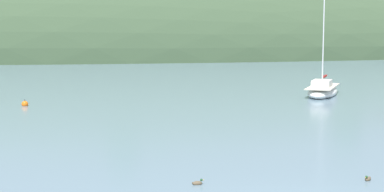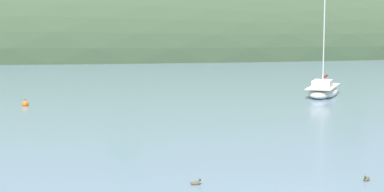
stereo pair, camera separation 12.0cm
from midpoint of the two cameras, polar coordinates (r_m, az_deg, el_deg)
name	(u,v)px [view 2 (the right image)]	position (r m, az deg, el deg)	size (l,w,h in m)	color
far_shoreline_hill	(125,57)	(102.52, -6.29, 3.68)	(150.00, 36.00, 34.06)	#384C33
sailboat_yellow_far	(323,91)	(47.74, 12.26, 0.49)	(4.86, 6.27, 8.77)	white
mooring_buoy_channel	(25,104)	(42.38, -15.28, -0.73)	(0.44, 0.44, 0.54)	orange
duck_lone_left	(367,179)	(22.42, 16.20, -7.48)	(0.37, 0.37, 0.24)	brown
duck_trailing	(196,183)	(21.02, 0.54, -8.16)	(0.43, 0.20, 0.24)	brown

